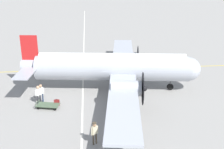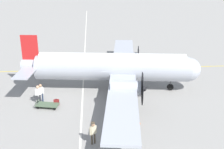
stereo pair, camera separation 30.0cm
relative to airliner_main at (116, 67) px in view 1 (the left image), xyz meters
The scene contains 10 objects.
ground_plane 2.57m from the airliner_main, behind, with size 300.00×300.00×0.00m, color gray.
apron_line_eastwest 7.03m from the airliner_main, 93.66° to the left, with size 120.00×0.16×0.01m.
apron_line_northsouth 4.36m from the airliner_main, behind, with size 0.16×120.00×0.01m.
airliner_main is the anchor object (origin of this frame).
crew_foreground 10.29m from the airliner_main, 104.61° to the right, with size 0.53×0.41×1.80m.
passenger_boarding 8.29m from the airliner_main, 160.20° to the right, with size 0.56×0.39×1.85m.
ramp_agent 8.00m from the airliner_main, 162.58° to the right, with size 0.60×0.29×1.81m.
suitcase_near_door 7.17m from the airliner_main, 151.05° to the right, with size 0.52×0.13×0.63m.
baggage_cart 8.05m from the airliner_main, 151.08° to the right, with size 2.27×1.50×0.56m.
traffic_cone 7.68m from the airliner_main, 80.63° to the right, with size 0.37×0.37×0.49m.
Camera 1 is at (-2.44, -27.59, 12.19)m, focal length 45.00 mm.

